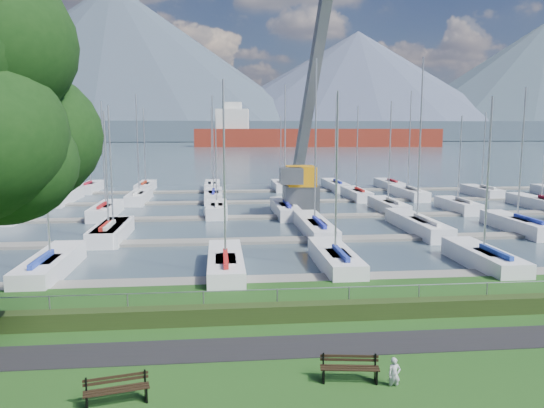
{
  "coord_description": "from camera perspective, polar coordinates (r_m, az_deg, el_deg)",
  "views": [
    {
      "loc": [
        -3.32,
        -20.78,
        7.72
      ],
      "look_at": [
        0.0,
        12.0,
        3.0
      ],
      "focal_mm": 35.0,
      "sensor_mm": 36.0,
      "label": 1
    }
  ],
  "objects": [
    {
      "name": "foothill",
      "position": [
        350.8,
        -5.29,
        7.84
      ],
      "size": [
        900.0,
        80.0,
        12.0
      ],
      "primitive_type": "cube",
      "color": "#404F5D",
      "rests_on": "water"
    },
    {
      "name": "mountains",
      "position": [
        427.32,
        -4.45,
        13.36
      ],
      "size": [
        1190.0,
        360.0,
        115.0
      ],
      "color": "#3E485A",
      "rests_on": "water"
    },
    {
      "name": "water",
      "position": [
        280.92,
        -5.14,
        6.46
      ],
      "size": [
        800.0,
        540.0,
        0.2
      ],
      "primitive_type": "cube",
      "color": "#3B4C57"
    },
    {
      "name": "path",
      "position": [
        19.66,
        4.56,
        -14.96
      ],
      "size": [
        160.0,
        2.0,
        0.04
      ],
      "primitive_type": "cube",
      "color": "black",
      "rests_on": "grass"
    },
    {
      "name": "bench_left",
      "position": [
        16.4,
        -16.38,
        -18.64
      ],
      "size": [
        1.85,
        0.81,
        0.85
      ],
      "rotation": [
        0.0,
        0.0,
        0.23
      ],
      "color": "black",
      "rests_on": "grass"
    },
    {
      "name": "crane",
      "position": [
        50.87,
        3.43,
        5.44
      ],
      "size": [
        5.31,
        13.26,
        22.35
      ],
      "rotation": [
        0.0,
        0.0,
        -0.04
      ],
      "color": "#4F5256",
      "rests_on": "water"
    },
    {
      "name": "docks",
      "position": [
        47.57,
        -1.7,
        -1.46
      ],
      "size": [
        90.0,
        41.6,
        0.25
      ],
      "color": "slate",
      "rests_on": "water"
    },
    {
      "name": "cargo_ship_mid",
      "position": [
        237.48,
        3.75,
        7.11
      ],
      "size": [
        107.77,
        27.19,
        21.5
      ],
      "rotation": [
        0.0,
        0.0,
        -0.09
      ],
      "color": "maroon",
      "rests_on": "water"
    },
    {
      "name": "bench_right",
      "position": [
        17.19,
        8.34,
        -17.08
      ],
      "size": [
        1.84,
        0.67,
        0.85
      ],
      "rotation": [
        0.0,
        0.0,
        -0.14
      ],
      "color": "black",
      "rests_on": "grass"
    },
    {
      "name": "fence",
      "position": [
        22.03,
        3.19,
        -9.07
      ],
      "size": [
        80.0,
        0.04,
        0.04
      ],
      "primitive_type": "cylinder",
      "rotation": [
        0.0,
        1.57,
        0.0
      ],
      "color": "gray",
      "rests_on": "grass"
    },
    {
      "name": "hedge",
      "position": [
        21.92,
        3.33,
        -11.5
      ],
      "size": [
        80.0,
        0.7,
        0.7
      ],
      "primitive_type": "cube",
      "color": "#243413",
      "rests_on": "grass"
    },
    {
      "name": "sailboat_fleet",
      "position": [
        49.07,
        -2.8,
        5.41
      ],
      "size": [
        76.13,
        49.6,
        13.59
      ],
      "color": "silver",
      "rests_on": "water"
    },
    {
      "name": "person",
      "position": [
        17.08,
        13.03,
        -16.99
      ],
      "size": [
        0.38,
        0.25,
        1.04
      ],
      "primitive_type": "imported",
      "rotation": [
        0.0,
        0.0,
        -0.0
      ],
      "color": "#ABACB2",
      "rests_on": "grass"
    }
  ]
}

